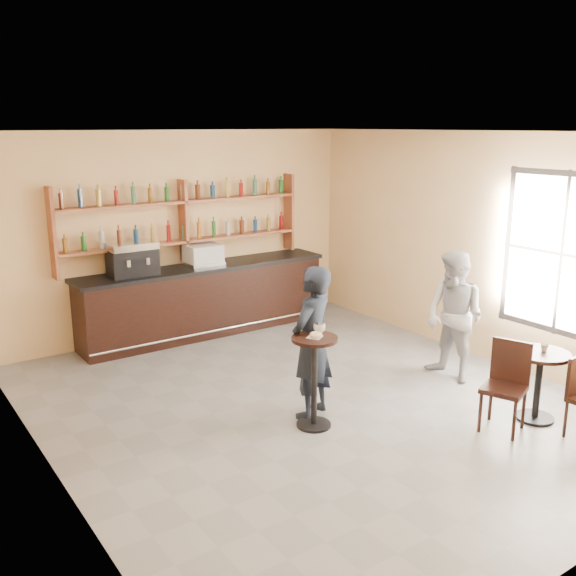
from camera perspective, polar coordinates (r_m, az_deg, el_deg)
floor at (r=7.89m, az=2.15°, el=-10.24°), size 7.00×7.00×0.00m
ceiling at (r=7.17m, az=2.40°, el=13.69°), size 7.00×7.00×0.00m
wall_back at (r=10.32m, az=-9.53°, el=4.78°), size 7.00×0.00×7.00m
wall_left at (r=6.11m, az=-20.86°, el=-2.59°), size 0.00×7.00×7.00m
wall_right at (r=9.45m, az=17.00°, el=3.47°), size 0.00×7.00×7.00m
window_pane at (r=8.75m, az=23.15°, el=2.77°), size 0.00×2.00×2.00m
window_frame at (r=8.74m, az=23.13°, el=2.77°), size 0.04×1.70×2.10m
shelf_unit at (r=10.18m, az=-9.26°, el=5.86°), size 4.00×0.26×1.40m
liquor_bottles at (r=10.15m, az=-9.30°, el=6.80°), size 3.68×0.10×1.00m
bar_counter at (r=10.33m, az=-7.38°, el=-1.04°), size 4.14×0.81×1.12m
espresso_machine at (r=9.68m, az=-13.67°, el=2.53°), size 0.71×0.48×0.49m
pastry_case at (r=10.16m, az=-7.54°, el=2.91°), size 0.59×0.49×0.33m
pedestal_table at (r=7.14m, az=2.34°, el=-8.37°), size 0.66×0.66×1.05m
napkin at (r=6.96m, az=2.39°, el=-4.38°), size 0.21×0.21×0.00m
donut at (r=6.95m, az=2.50°, el=-4.18°), size 0.16×0.16×0.05m
cup_pedestal at (r=7.10m, az=2.81°, el=-3.57°), size 0.15×0.15×0.10m
man_main at (r=7.28m, az=2.14°, el=-4.87°), size 0.76×0.65×1.77m
cafe_table at (r=7.87m, az=21.32°, el=-8.11°), size 0.68×0.68×0.81m
cup_cafe at (r=7.76m, az=21.83°, el=-4.95°), size 0.10×0.10×0.08m
chair_west at (r=7.44m, az=18.65°, el=-8.42°), size 0.56×0.56×1.00m
patron_second at (r=8.60m, az=14.58°, el=-2.48°), size 0.67×0.85×1.72m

